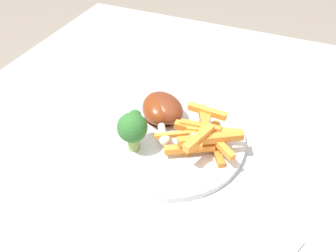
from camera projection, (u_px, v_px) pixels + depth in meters
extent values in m
cube|color=#B7B7BC|center=(170.00, 161.00, 0.55)|extent=(0.98, 0.88, 0.03)
cylinder|color=gray|center=(118.00, 118.00, 1.21)|extent=(0.06, 0.06, 0.71)
cylinder|color=silver|center=(168.00, 137.00, 0.57)|extent=(0.26, 0.26, 0.01)
cylinder|color=#86A551|center=(134.00, 142.00, 0.53)|extent=(0.02, 0.02, 0.03)
sphere|color=#2D682C|center=(132.00, 128.00, 0.51)|extent=(0.05, 0.05, 0.05)
sphere|color=#2D682C|center=(134.00, 117.00, 0.52)|extent=(0.02, 0.02, 0.02)
sphere|color=#2D682C|center=(123.00, 129.00, 0.50)|extent=(0.01, 0.01, 0.01)
sphere|color=#2D682C|center=(131.00, 123.00, 0.52)|extent=(0.02, 0.02, 0.02)
cube|color=orange|center=(198.00, 139.00, 0.55)|extent=(0.08, 0.02, 0.01)
cube|color=orange|center=(200.00, 126.00, 0.53)|extent=(0.02, 0.07, 0.01)
cube|color=orange|center=(213.00, 142.00, 0.54)|extent=(0.09, 0.06, 0.01)
cube|color=orange|center=(185.00, 134.00, 0.53)|extent=(0.05, 0.09, 0.01)
cube|color=#F99937|center=(207.00, 111.00, 0.54)|extent=(0.01, 0.07, 0.01)
cube|color=orange|center=(201.00, 136.00, 0.55)|extent=(0.09, 0.04, 0.01)
cube|color=orange|center=(199.00, 137.00, 0.50)|extent=(0.06, 0.03, 0.01)
cube|color=#F99A38|center=(215.00, 131.00, 0.53)|extent=(0.03, 0.09, 0.01)
cube|color=orange|center=(204.00, 129.00, 0.52)|extent=(0.08, 0.02, 0.01)
cube|color=orange|center=(189.00, 149.00, 0.52)|extent=(0.05, 0.07, 0.01)
cube|color=orange|center=(208.00, 140.00, 0.51)|extent=(0.04, 0.06, 0.01)
cube|color=orange|center=(199.00, 130.00, 0.53)|extent=(0.02, 0.08, 0.01)
cube|color=orange|center=(211.00, 139.00, 0.51)|extent=(0.06, 0.09, 0.01)
cube|color=orange|center=(204.00, 122.00, 0.53)|extent=(0.07, 0.04, 0.01)
cube|color=orange|center=(217.00, 142.00, 0.51)|extent=(0.05, 0.07, 0.01)
cylinder|color=#4B1B0E|center=(164.00, 117.00, 0.60)|extent=(0.05, 0.05, 0.00)
ellipsoid|color=maroon|center=(164.00, 108.00, 0.58)|extent=(0.09, 0.10, 0.04)
cylinder|color=beige|center=(186.00, 129.00, 0.54)|extent=(0.03, 0.04, 0.01)
sphere|color=silver|center=(193.00, 136.00, 0.53)|extent=(0.02, 0.02, 0.02)
cylinder|color=#511B0B|center=(159.00, 117.00, 0.59)|extent=(0.05, 0.05, 0.00)
ellipsoid|color=maroon|center=(159.00, 108.00, 0.58)|extent=(0.10, 0.09, 0.04)
cylinder|color=beige|center=(163.00, 133.00, 0.54)|extent=(0.04, 0.03, 0.01)
sphere|color=silver|center=(164.00, 141.00, 0.52)|extent=(0.02, 0.02, 0.02)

